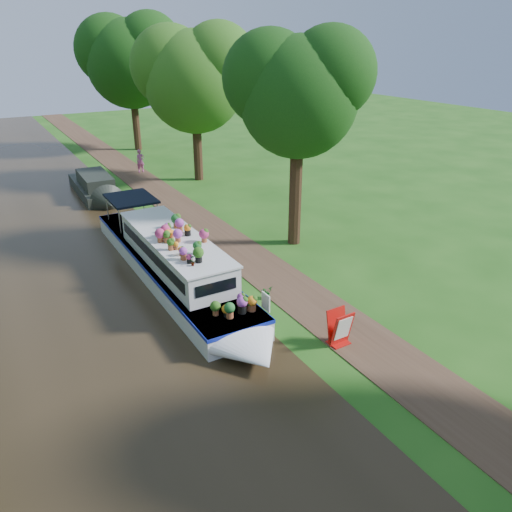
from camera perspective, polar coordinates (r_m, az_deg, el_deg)
The scene contains 11 objects.
ground at distance 18.34m, azimuth -0.30°, elevation -3.78°, with size 100.00×100.00×0.00m, color #1E5114.
canal_water at distance 16.61m, azimuth -18.80°, elevation -8.35°, with size 10.00×100.00×0.02m, color black.
towpath at distance 18.89m, azimuth 2.87°, elevation -2.89°, with size 2.20×100.00×0.03m, color #432E1F.
plant_boat at distance 18.62m, azimuth -9.16°, elevation -0.73°, with size 2.29×13.52×2.23m.
tree_near_overhang at distance 20.94m, azimuth 4.79°, elevation 18.57°, with size 5.52×5.28×8.99m.
tree_near_mid at distance 31.84m, azimuth -7.18°, elevation 19.97°, with size 6.90×6.60×9.40m.
tree_near_far at distance 41.99m, azimuth -14.30°, elevation 21.21°, with size 7.59×7.26×10.30m.
second_boat at distance 30.43m, azimuth -17.85°, elevation 7.52°, with size 2.07×6.73×1.30m.
sandwich_board at distance 15.18m, azimuth 9.56°, elevation -8.26°, with size 0.69×0.55×1.09m.
pedestrian_pink at distance 35.04m, azimuth -13.08°, elevation 10.54°, with size 0.55×0.36×1.52m, color #DC5A76.
verge_plant at distance 17.62m, azimuth 1.19°, elevation -4.18°, with size 0.41×0.35×0.45m, color #1E6520.
Camera 1 is at (-8.02, -14.12, 8.51)m, focal length 35.00 mm.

